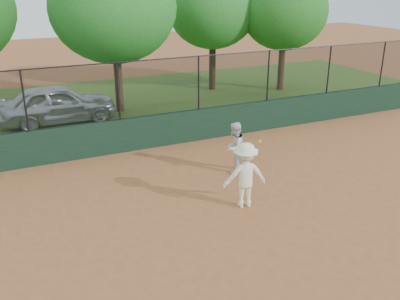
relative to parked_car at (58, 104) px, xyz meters
name	(u,v)px	position (x,y,z in m)	size (l,w,h in m)	color
ground	(208,229)	(1.97, -10.52, -0.81)	(80.00, 80.00, 0.00)	#A55F35
back_wall	(135,134)	(1.97, -4.52, -0.21)	(26.00, 0.20, 1.20)	#163120
grass_strip	(98,108)	(1.97, 1.48, -0.81)	(36.00, 12.00, 0.01)	#34571B
parked_car	(58,104)	(0.00, 0.00, 0.00)	(1.92, 4.78, 1.63)	silver
player_second	(234,148)	(4.25, -7.70, 0.01)	(0.80, 0.62, 1.64)	silver
player_main	(245,175)	(3.40, -9.82, 0.10)	(1.29, 0.90, 1.93)	white
fence_assembly	(132,89)	(1.95, -4.52, 1.42)	(26.00, 0.06, 2.00)	black
tree_2	(114,8)	(2.81, 0.57, 3.77)	(5.51, 5.01, 6.97)	#4D341B
tree_3	(213,9)	(8.58, 2.63, 3.42)	(4.74, 4.31, 6.29)	#382312
tree_4	(285,11)	(11.96, 1.00, 3.32)	(4.64, 4.22, 6.15)	#4B2E1B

